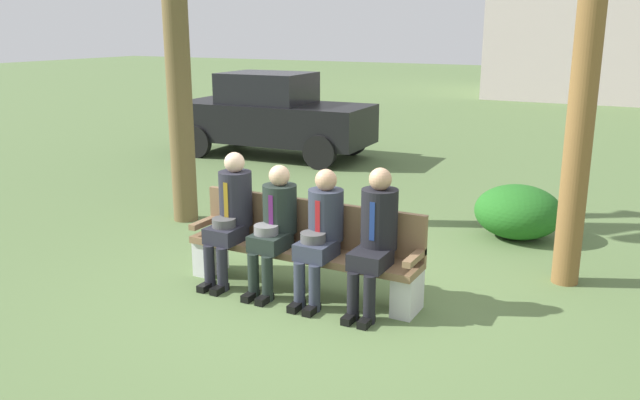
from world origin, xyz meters
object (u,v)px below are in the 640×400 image
(seated_man_leftmost, at_px, (231,211))
(parked_car_near, at_px, (273,115))
(seated_man_centerright, at_px, (321,229))
(park_bench, at_px, (304,248))
(seated_man_rightmost, at_px, (375,233))
(seated_man_centerleft, at_px, (275,222))
(shrub_near_bench, at_px, (518,212))

(seated_man_leftmost, height_order, parked_car_near, parked_car_near)
(parked_car_near, bearing_deg, seated_man_centerright, -54.64)
(seated_man_leftmost, bearing_deg, seated_man_centerright, -0.38)
(park_bench, relative_size, seated_man_rightmost, 1.82)
(seated_man_leftmost, xyz_separation_m, seated_man_rightmost, (1.60, 0.01, 0.00))
(park_bench, xyz_separation_m, seated_man_rightmost, (0.82, -0.13, 0.31))
(seated_man_centerright, xyz_separation_m, seated_man_rightmost, (0.55, 0.01, 0.04))
(park_bench, distance_m, parked_car_near, 7.07)
(park_bench, relative_size, parked_car_near, 0.61)
(seated_man_centerright, bearing_deg, seated_man_centerleft, -179.86)
(seated_man_leftmost, distance_m, shrub_near_bench, 3.69)
(seated_man_rightmost, bearing_deg, seated_man_leftmost, -179.80)
(park_bench, distance_m, shrub_near_bench, 3.11)
(seated_man_centerleft, distance_m, parked_car_near, 7.04)
(seated_man_centerleft, bearing_deg, park_bench, 29.06)
(park_bench, distance_m, seated_man_rightmost, 0.88)
(seated_man_rightmost, bearing_deg, shrub_near_bench, 75.61)
(seated_man_leftmost, distance_m, seated_man_centerright, 1.04)
(seated_man_centerleft, height_order, shrub_near_bench, seated_man_centerleft)
(seated_man_leftmost, relative_size, shrub_near_bench, 1.25)
(seated_man_rightmost, height_order, parked_car_near, parked_car_near)
(seated_man_centerleft, bearing_deg, shrub_near_bench, 57.71)
(seated_man_centerright, distance_m, shrub_near_bench, 3.14)
(seated_man_centerright, relative_size, parked_car_near, 0.32)
(seated_man_centerleft, distance_m, shrub_near_bench, 3.38)
(park_bench, height_order, shrub_near_bench, park_bench)
(park_bench, height_order, seated_man_rightmost, seated_man_rightmost)
(shrub_near_bench, bearing_deg, seated_man_centerleft, -122.29)
(seated_man_centerleft, height_order, seated_man_rightmost, seated_man_rightmost)
(seated_man_rightmost, bearing_deg, seated_man_centerright, -178.71)
(seated_man_centerleft, height_order, parked_car_near, parked_car_near)
(seated_man_centerleft, bearing_deg, seated_man_leftmost, 179.12)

